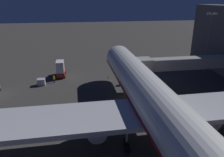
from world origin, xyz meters
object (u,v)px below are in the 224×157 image
at_px(jet_bridge, 182,63).
at_px(catering_truck, 60,69).
at_px(airliner_at_gate, 156,107).
at_px(baggage_container_near_belt, 41,82).
at_px(traffic_cone_nose_starboard, 109,77).
at_px(apron_floodlight_mast, 209,38).
at_px(traffic_cone_nose_port, 125,76).
at_px(ground_crew_marshaller_fwd, 54,79).

distance_m(jet_bridge, catering_truck, 30.49).
xyz_separation_m(airliner_at_gate, baggage_container_near_belt, (18.80, -25.70, -5.00)).
height_order(catering_truck, traffic_cone_nose_starboard, catering_truck).
relative_size(jet_bridge, apron_floodlight_mast, 1.52).
xyz_separation_m(apron_floodlight_mast, baggage_container_near_belt, (44.30, 3.23, -8.67)).
distance_m(baggage_container_near_belt, traffic_cone_nose_starboard, 16.76).
bearing_deg(jet_bridge, catering_truck, -24.72).
height_order(jet_bridge, traffic_cone_nose_port, jet_bridge).
relative_size(baggage_container_near_belt, ground_crew_marshaller_fwd, 0.94).
bearing_deg(baggage_container_near_belt, traffic_cone_nose_port, -173.97).
bearing_deg(traffic_cone_nose_starboard, apron_floodlight_mast, -177.90).
height_order(apron_floodlight_mast, baggage_container_near_belt, apron_floodlight_mast).
relative_size(jet_bridge, baggage_container_near_belt, 13.91).
relative_size(jet_bridge, ground_crew_marshaller_fwd, 13.09).
bearing_deg(ground_crew_marshaller_fwd, apron_floodlight_mast, -177.02).
xyz_separation_m(baggage_container_near_belt, ground_crew_marshaller_fwd, (-2.90, -1.08, 0.25)).
relative_size(catering_truck, traffic_cone_nose_port, 9.10).
bearing_deg(baggage_container_near_belt, ground_crew_marshaller_fwd, -159.63).
height_order(catering_truck, traffic_cone_nose_port, catering_truck).
bearing_deg(traffic_cone_nose_starboard, airliner_at_gate, 94.51).
relative_size(airliner_at_gate, apron_floodlight_mast, 3.64).
relative_size(traffic_cone_nose_port, traffic_cone_nose_starboard, 1.00).
xyz_separation_m(airliner_at_gate, catering_truck, (14.48, -31.21, -3.67)).
bearing_deg(apron_floodlight_mast, ground_crew_marshaller_fwd, 2.98).
relative_size(catering_truck, baggage_container_near_belt, 2.84).
xyz_separation_m(catering_truck, ground_crew_marshaller_fwd, (1.42, 4.44, -1.08)).
height_order(catering_truck, baggage_container_near_belt, catering_truck).
distance_m(catering_truck, baggage_container_near_belt, 7.13).
height_order(catering_truck, ground_crew_marshaller_fwd, catering_truck).
bearing_deg(jet_bridge, apron_floodlight_mast, -140.32).
distance_m(airliner_at_gate, baggage_container_near_belt, 32.23).
relative_size(apron_floodlight_mast, catering_truck, 3.21).
xyz_separation_m(traffic_cone_nose_port, traffic_cone_nose_starboard, (4.40, 0.00, 0.00)).
xyz_separation_m(catering_truck, traffic_cone_nose_starboard, (-12.28, 3.30, -1.84)).
distance_m(ground_crew_marshaller_fwd, traffic_cone_nose_port, 18.15).
bearing_deg(traffic_cone_nose_port, jet_bridge, 139.12).
bearing_deg(traffic_cone_nose_starboard, baggage_container_near_belt, 7.61).
distance_m(airliner_at_gate, ground_crew_marshaller_fwd, 31.50).
bearing_deg(airliner_at_gate, apron_floodlight_mast, -131.40).
relative_size(baggage_container_near_belt, traffic_cone_nose_starboard, 3.20).
height_order(airliner_at_gate, traffic_cone_nose_port, airliner_at_gate).
bearing_deg(baggage_container_near_belt, airliner_at_gate, 126.20).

